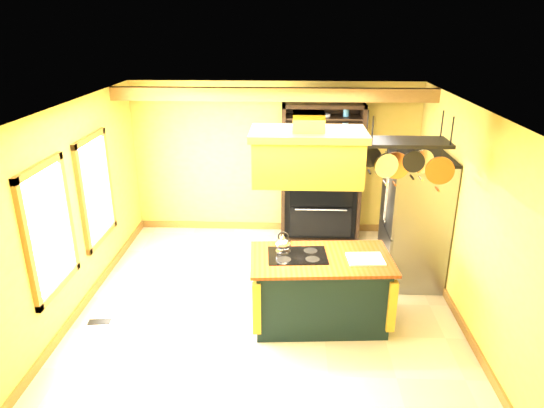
# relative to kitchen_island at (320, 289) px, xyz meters

# --- Properties ---
(floor) EXTENTS (5.00, 5.00, 0.00)m
(floor) POSITION_rel_kitchen_island_xyz_m (-0.68, 0.43, -0.47)
(floor) COLOR beige
(floor) RESTS_ON ground
(ceiling) EXTENTS (5.00, 5.00, 0.00)m
(ceiling) POSITION_rel_kitchen_island_xyz_m (-0.68, 0.43, 2.23)
(ceiling) COLOR white
(ceiling) RESTS_ON wall_back
(wall_back) EXTENTS (5.00, 0.02, 2.70)m
(wall_back) POSITION_rel_kitchen_island_xyz_m (-0.68, 2.93, 0.88)
(wall_back) COLOR gold
(wall_back) RESTS_ON floor
(wall_front) EXTENTS (5.00, 0.02, 2.70)m
(wall_front) POSITION_rel_kitchen_island_xyz_m (-0.68, -2.07, 0.88)
(wall_front) COLOR gold
(wall_front) RESTS_ON floor
(wall_left) EXTENTS (0.02, 5.00, 2.70)m
(wall_left) POSITION_rel_kitchen_island_xyz_m (-3.18, 0.43, 0.88)
(wall_left) COLOR gold
(wall_left) RESTS_ON floor
(wall_right) EXTENTS (0.02, 5.00, 2.70)m
(wall_right) POSITION_rel_kitchen_island_xyz_m (1.82, 0.43, 0.88)
(wall_right) COLOR gold
(wall_right) RESTS_ON floor
(ceiling_beam) EXTENTS (5.00, 0.15, 0.20)m
(ceiling_beam) POSITION_rel_kitchen_island_xyz_m (-0.68, 2.13, 2.12)
(ceiling_beam) COLOR olive
(ceiling_beam) RESTS_ON ceiling
(window_near) EXTENTS (0.06, 1.06, 1.56)m
(window_near) POSITION_rel_kitchen_island_xyz_m (-3.15, -0.37, 0.93)
(window_near) COLOR olive
(window_near) RESTS_ON wall_left
(window_far) EXTENTS (0.06, 1.06, 1.56)m
(window_far) POSITION_rel_kitchen_island_xyz_m (-3.15, 1.03, 0.93)
(window_far) COLOR olive
(window_far) RESTS_ON wall_left
(kitchen_island) EXTENTS (1.80, 1.08, 1.11)m
(kitchen_island) POSITION_rel_kitchen_island_xyz_m (0.00, 0.00, 0.00)
(kitchen_island) COLOR black
(kitchen_island) RESTS_ON floor
(range_hood) EXTENTS (1.31, 0.74, 0.80)m
(range_hood) POSITION_rel_kitchen_island_xyz_m (-0.20, -0.00, 1.76)
(range_hood) COLOR gold
(range_hood) RESTS_ON ceiling
(pot_rack) EXTENTS (1.03, 0.47, 0.78)m
(pot_rack) POSITION_rel_kitchen_island_xyz_m (0.91, -0.00, 1.78)
(pot_rack) COLOR black
(pot_rack) RESTS_ON ceiling
(refrigerator) EXTENTS (0.81, 0.95, 1.87)m
(refrigerator) POSITION_rel_kitchen_island_xyz_m (1.40, 1.17, 0.44)
(refrigerator) COLOR gray
(refrigerator) RESTS_ON floor
(hutch) EXTENTS (1.35, 0.61, 2.39)m
(hutch) POSITION_rel_kitchen_island_xyz_m (0.13, 2.67, 0.45)
(hutch) COLOR black
(hutch) RESTS_ON floor
(floor_register) EXTENTS (0.29, 0.15, 0.01)m
(floor_register) POSITION_rel_kitchen_island_xyz_m (-2.83, -0.15, -0.46)
(floor_register) COLOR black
(floor_register) RESTS_ON floor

